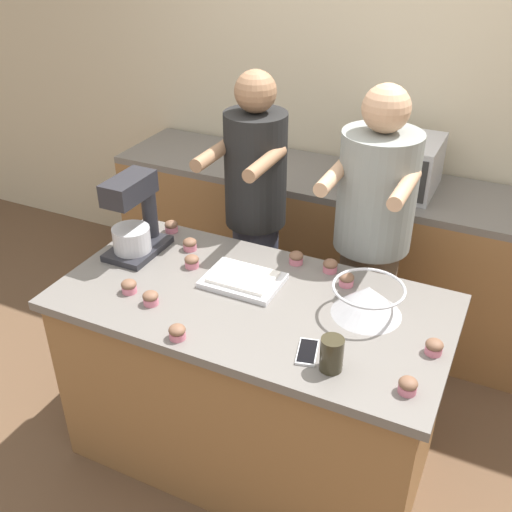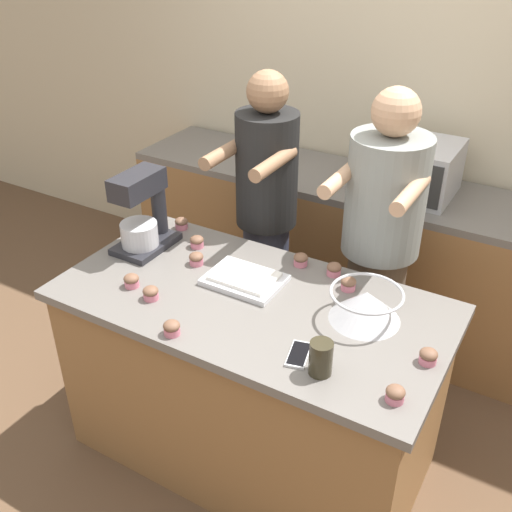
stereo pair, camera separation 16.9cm
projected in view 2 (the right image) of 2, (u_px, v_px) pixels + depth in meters
ground_plane at (252, 449)px, 2.90m from camera, size 16.00×16.00×0.00m
back_wall at (394, 92)px, 3.39m from camera, size 10.00×0.06×2.70m
island_counter at (251, 380)px, 2.67m from camera, size 1.61×0.83×0.89m
back_counter at (357, 254)px, 3.58m from camera, size 2.80×0.60×0.93m
person_left at (266, 223)px, 3.05m from camera, size 0.32×0.49×1.64m
person_right at (378, 255)px, 2.79m from camera, size 0.37×0.52×1.65m
stand_mixer at (143, 216)px, 2.72m from camera, size 0.20×0.30×0.37m
mixing_bowl at (366, 305)px, 2.29m from camera, size 0.28×0.28×0.13m
baking_tray at (245, 279)px, 2.54m from camera, size 0.32×0.24×0.04m
microwave_oven at (411, 167)px, 3.16m from camera, size 0.47×0.40×0.28m
cell_phone at (299, 354)px, 2.13m from camera, size 0.10×0.16×0.01m
drinking_glass at (321, 358)px, 2.03m from camera, size 0.08×0.08×0.13m
cupcake_0 at (197, 242)px, 2.79m from camera, size 0.06×0.06×0.06m
cupcake_1 at (151, 293)px, 2.43m from camera, size 0.06×0.06×0.06m
cupcake_2 at (181, 223)px, 2.95m from camera, size 0.06×0.06×0.06m
cupcake_3 at (132, 280)px, 2.50m from camera, size 0.06×0.06×0.06m
cupcake_4 at (395, 394)px, 1.93m from camera, size 0.06×0.06×0.06m
cupcake_5 at (301, 259)px, 2.65m from camera, size 0.06×0.06×0.06m
cupcake_6 at (196, 259)px, 2.66m from camera, size 0.06×0.06×0.06m
cupcake_7 at (428, 356)px, 2.09m from camera, size 0.06×0.06×0.06m
cupcake_8 at (172, 328)px, 2.23m from camera, size 0.06×0.06×0.06m
cupcake_9 at (334, 269)px, 2.58m from camera, size 0.06×0.06×0.06m
cupcake_10 at (348, 283)px, 2.48m from camera, size 0.06×0.06×0.06m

